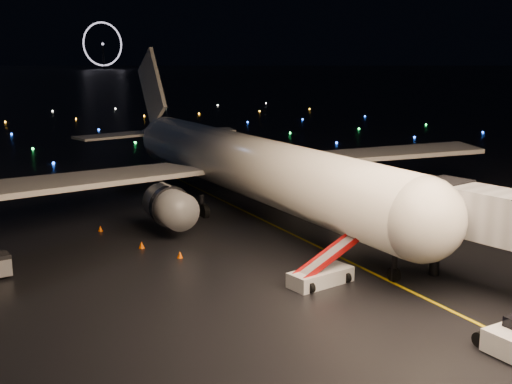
% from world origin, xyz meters
% --- Properties ---
extents(lane_centre, '(0.25, 80.00, 0.02)m').
position_xyz_m(lane_centre, '(12.00, 15.00, 0.01)').
color(lane_centre, '#D0AF07').
rests_on(lane_centre, ground).
extents(airliner, '(56.22, 53.58, 15.48)m').
position_xyz_m(airliner, '(11.48, 27.33, 7.74)').
color(airliner, white).
rests_on(airliner, ground).
extents(belt_loader, '(6.66, 2.83, 3.13)m').
position_xyz_m(belt_loader, '(7.65, 5.40, 1.56)').
color(belt_loader, silver).
rests_on(belt_loader, ground).
extents(safety_cone_0, '(0.59, 0.59, 0.51)m').
position_xyz_m(safety_cone_0, '(1.45, 14.78, 0.26)').
color(safety_cone_0, '#FF5800').
rests_on(safety_cone_0, ground).
extents(safety_cone_1, '(0.46, 0.46, 0.48)m').
position_xyz_m(safety_cone_1, '(-1.98, 24.74, 0.24)').
color(safety_cone_1, '#FF5800').
rests_on(safety_cone_1, ground).
extents(safety_cone_2, '(0.52, 0.52, 0.55)m').
position_xyz_m(safety_cone_2, '(-0.33, 18.40, 0.27)').
color(safety_cone_2, '#FF5800').
rests_on(safety_cone_2, ground).
extents(ferris_wheel, '(49.33, 16.80, 52.00)m').
position_xyz_m(ferris_wheel, '(170.00, 720.00, 26.00)').
color(ferris_wheel, black).
rests_on(ferris_wheel, ground).
extents(taxiway_lights, '(164.00, 92.00, 0.36)m').
position_xyz_m(taxiway_lights, '(0.00, 106.00, 0.18)').
color(taxiway_lights, black).
rests_on(taxiway_lights, ground).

